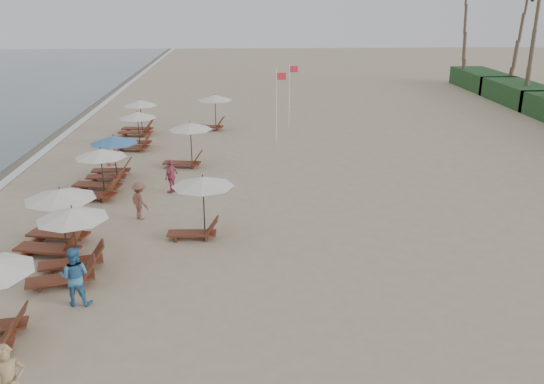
{
  "coord_description": "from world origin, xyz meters",
  "views": [
    {
      "loc": [
        0.0,
        -15.05,
        8.29
      ],
      "look_at": [
        1.0,
        5.02,
        1.3
      ],
      "focal_mm": 37.61,
      "sensor_mm": 36.0,
      "label": 1
    }
  ],
  "objects_px": {
    "lounger_station_4": "(111,156)",
    "lounger_station_6": "(137,118)",
    "inland_station_0": "(199,198)",
    "flag_pole_near": "(277,102)",
    "lounger_station_1": "(68,246)",
    "lounger_station_5": "(134,131)",
    "inland_station_1": "(187,139)",
    "lounger_station_2": "(55,220)",
    "beachgoer_far_a": "(171,176)",
    "inland_station_2": "(212,108)",
    "beachgoer_mid_a": "(75,276)",
    "beachgoer_far_b": "(110,151)",
    "lounger_station_3": "(96,174)",
    "beachgoer_mid_b": "(140,201)",
    "beachgoer_near": "(10,384)"
  },
  "relations": [
    {
      "from": "lounger_station_4",
      "to": "lounger_station_6",
      "type": "distance_m",
      "value": 9.0
    },
    {
      "from": "inland_station_0",
      "to": "flag_pole_near",
      "type": "xyz_separation_m",
      "value": [
        3.56,
        13.77,
        0.88
      ]
    },
    {
      "from": "lounger_station_1",
      "to": "inland_station_0",
      "type": "distance_m",
      "value": 4.84
    },
    {
      "from": "lounger_station_5",
      "to": "inland_station_1",
      "type": "height_order",
      "value": "inland_station_1"
    },
    {
      "from": "lounger_station_2",
      "to": "inland_station_1",
      "type": "bearing_deg",
      "value": 69.9
    },
    {
      "from": "lounger_station_4",
      "to": "beachgoer_far_a",
      "type": "xyz_separation_m",
      "value": [
        3.07,
        -2.21,
        -0.34
      ]
    },
    {
      "from": "inland_station_2",
      "to": "lounger_station_5",
      "type": "bearing_deg",
      "value": -131.44
    },
    {
      "from": "beachgoer_mid_a",
      "to": "beachgoer_far_b",
      "type": "bearing_deg",
      "value": -78.59
    },
    {
      "from": "lounger_station_3",
      "to": "beachgoer_far_b",
      "type": "bearing_deg",
      "value": 95.13
    },
    {
      "from": "flag_pole_near",
      "to": "beachgoer_far_b",
      "type": "bearing_deg",
      "value": -153.17
    },
    {
      "from": "lounger_station_2",
      "to": "beachgoer_mid_b",
      "type": "bearing_deg",
      "value": 48.01
    },
    {
      "from": "lounger_station_2",
      "to": "beachgoer_far_b",
      "type": "relative_size",
      "value": 1.92
    },
    {
      "from": "lounger_station_1",
      "to": "lounger_station_3",
      "type": "height_order",
      "value": "lounger_station_1"
    },
    {
      "from": "lounger_station_1",
      "to": "beachgoer_far_a",
      "type": "distance_m",
      "value": 8.25
    },
    {
      "from": "inland_station_2",
      "to": "beachgoer_far_b",
      "type": "bearing_deg",
      "value": -121.08
    },
    {
      "from": "lounger_station_1",
      "to": "inland_station_2",
      "type": "distance_m",
      "value": 20.59
    },
    {
      "from": "beachgoer_near",
      "to": "beachgoer_mid_a",
      "type": "relative_size",
      "value": 1.02
    },
    {
      "from": "lounger_station_4",
      "to": "inland_station_0",
      "type": "distance_m",
      "value": 8.54
    },
    {
      "from": "beachgoer_mid_b",
      "to": "flag_pole_near",
      "type": "distance_m",
      "value": 13.46
    },
    {
      "from": "inland_station_1",
      "to": "beachgoer_mid_b",
      "type": "distance_m",
      "value": 7.27
    },
    {
      "from": "beachgoer_near",
      "to": "beachgoer_far_a",
      "type": "relative_size",
      "value": 1.17
    },
    {
      "from": "lounger_station_1",
      "to": "beachgoer_far_b",
      "type": "height_order",
      "value": "lounger_station_1"
    },
    {
      "from": "beachgoer_mid_b",
      "to": "inland_station_0",
      "type": "bearing_deg",
      "value": -168.81
    },
    {
      "from": "inland_station_2",
      "to": "beachgoer_far_b",
      "type": "xyz_separation_m",
      "value": [
        -4.79,
        -7.94,
        -0.66
      ]
    },
    {
      "from": "beachgoer_mid_a",
      "to": "flag_pole_near",
      "type": "distance_m",
      "value": 19.61
    },
    {
      "from": "lounger_station_6",
      "to": "inland_station_0",
      "type": "bearing_deg",
      "value": -72.88
    },
    {
      "from": "beachgoer_near",
      "to": "beachgoer_far_a",
      "type": "bearing_deg",
      "value": 54.04
    },
    {
      "from": "beachgoer_near",
      "to": "beachgoer_far_b",
      "type": "xyz_separation_m",
      "value": [
        -2.04,
        18.6,
        -0.14
      ]
    },
    {
      "from": "beachgoer_near",
      "to": "lounger_station_6",
      "type": "bearing_deg",
      "value": 64.44
    },
    {
      "from": "beachgoer_mid_b",
      "to": "lounger_station_3",
      "type": "bearing_deg",
      "value": -2.41
    },
    {
      "from": "lounger_station_2",
      "to": "inland_station_2",
      "type": "xyz_separation_m",
      "value": [
        4.42,
        18.11,
        0.35
      ]
    },
    {
      "from": "lounger_station_4",
      "to": "beachgoer_mid_b",
      "type": "xyz_separation_m",
      "value": [
        2.22,
        -5.31,
        -0.35
      ]
    },
    {
      "from": "inland_station_1",
      "to": "lounger_station_2",
      "type": "bearing_deg",
      "value": -110.1
    },
    {
      "from": "inland_station_0",
      "to": "beachgoer_far_a",
      "type": "height_order",
      "value": "inland_station_0"
    },
    {
      "from": "inland_station_2",
      "to": "beachgoer_mid_b",
      "type": "xyz_separation_m",
      "value": [
        -2.04,
        -15.46,
        -0.65
      ]
    },
    {
      "from": "beachgoer_mid_a",
      "to": "beachgoer_far_a",
      "type": "bearing_deg",
      "value": -96.22
    },
    {
      "from": "lounger_station_3",
      "to": "inland_station_0",
      "type": "xyz_separation_m",
      "value": [
        4.76,
        -4.64,
        0.52
      ]
    },
    {
      "from": "lounger_station_6",
      "to": "beachgoer_near",
      "type": "distance_m",
      "value": 25.46
    },
    {
      "from": "inland_station_1",
      "to": "lounger_station_3",
      "type": "bearing_deg",
      "value": -129.15
    },
    {
      "from": "inland_station_0",
      "to": "lounger_station_5",
      "type": "bearing_deg",
      "value": 109.76
    },
    {
      "from": "lounger_station_2",
      "to": "lounger_station_3",
      "type": "relative_size",
      "value": 1.03
    },
    {
      "from": "beachgoer_near",
      "to": "beachgoer_mid_a",
      "type": "xyz_separation_m",
      "value": [
        0.0,
        4.66,
        -0.02
      ]
    },
    {
      "from": "lounger_station_3",
      "to": "lounger_station_2",
      "type": "bearing_deg",
      "value": -90.58
    },
    {
      "from": "lounger_station_1",
      "to": "flag_pole_near",
      "type": "bearing_deg",
      "value": 66.45
    },
    {
      "from": "lounger_station_4",
      "to": "beachgoer_mid_a",
      "type": "relative_size",
      "value": 1.44
    },
    {
      "from": "lounger_station_3",
      "to": "beachgoer_mid_a",
      "type": "xyz_separation_m",
      "value": [
        1.62,
        -9.23,
        -0.11
      ]
    },
    {
      "from": "lounger_station_5",
      "to": "beachgoer_near",
      "type": "bearing_deg",
      "value": -86.39
    },
    {
      "from": "lounger_station_4",
      "to": "inland_station_0",
      "type": "height_order",
      "value": "inland_station_0"
    },
    {
      "from": "lounger_station_2",
      "to": "flag_pole_near",
      "type": "distance_m",
      "value": 16.87
    },
    {
      "from": "beachgoer_far_a",
      "to": "flag_pole_near",
      "type": "relative_size",
      "value": 0.35
    }
  ]
}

